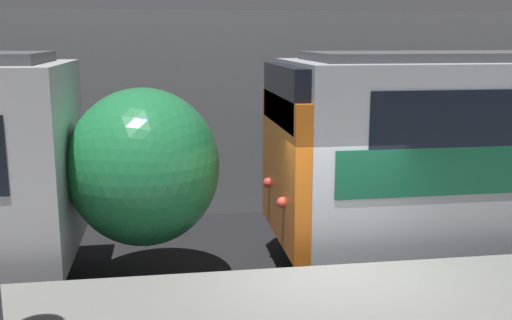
{
  "coord_description": "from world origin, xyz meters",
  "views": [
    {
      "loc": [
        -2.19,
        -7.5,
        4.03
      ],
      "look_at": [
        -0.91,
        0.8,
        2.29
      ],
      "focal_mm": 42.0,
      "sensor_mm": 36.0,
      "label": 1
    }
  ],
  "objects": [
    {
      "name": "station_rear_barrier",
      "position": [
        0.0,
        5.88,
        2.3
      ],
      "size": [
        50.0,
        0.15,
        4.59
      ],
      "color": "#939399",
      "rests_on": "ground"
    }
  ]
}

